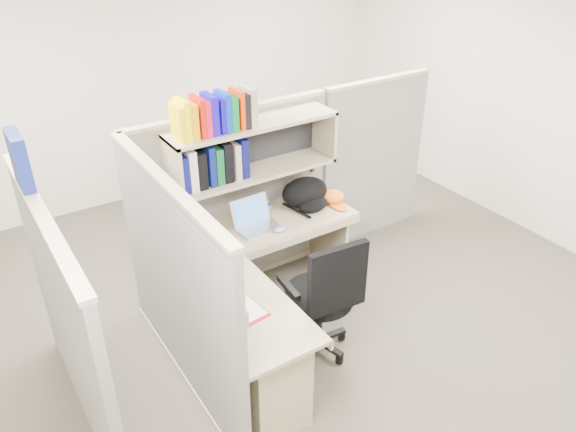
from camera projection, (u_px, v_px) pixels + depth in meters
ground at (291, 334)px, 4.53m from camera, size 6.00×6.00×0.00m
room_shell at (292, 148)px, 3.73m from camera, size 6.00×6.00×6.00m
cubicle at (218, 226)px, 4.24m from camera, size 3.79×1.84×1.95m
desk at (265, 331)px, 3.92m from camera, size 1.74×1.75×0.73m
laptop at (258, 216)px, 4.48m from camera, size 0.35×0.35×0.24m
backpack at (308, 194)px, 4.79m from camera, size 0.46×0.38×0.25m
orange_cap at (333, 197)px, 4.91m from camera, size 0.23×0.25×0.11m
snack_canister at (229, 278)px, 3.88m from camera, size 0.10×0.10×0.10m
tissue_box at (234, 316)px, 3.45m from camera, size 0.16×0.16×0.20m
mouse at (280, 229)px, 4.50m from camera, size 0.11×0.08×0.04m
paper_cup at (248, 215)px, 4.63m from camera, size 0.09×0.09×0.11m
book_stack at (256, 201)px, 4.84m from camera, size 0.22×0.26×0.11m
loose_paper at (241, 309)px, 3.66m from camera, size 0.26×0.32×0.00m
task_chair at (322, 314)px, 4.15m from camera, size 0.58×0.54×1.08m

